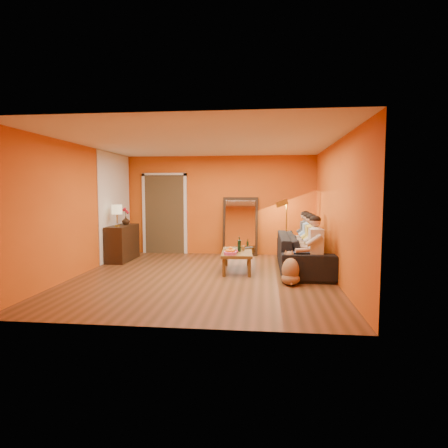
# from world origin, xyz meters

# --- Properties ---
(room_shell) EXTENTS (5.00, 5.50, 2.60)m
(room_shell) POSITION_xyz_m (0.00, 0.37, 1.30)
(room_shell) COLOR brown
(room_shell) RESTS_ON ground
(white_accent) EXTENTS (0.02, 1.90, 2.58)m
(white_accent) POSITION_xyz_m (-2.48, 1.75, 1.30)
(white_accent) COLOR white
(white_accent) RESTS_ON wall_left
(doorway_recess) EXTENTS (1.06, 0.30, 2.10)m
(doorway_recess) POSITION_xyz_m (-1.50, 2.83, 1.05)
(doorway_recess) COLOR #3F2D19
(doorway_recess) RESTS_ON floor
(door_jamb_left) EXTENTS (0.08, 0.06, 2.20)m
(door_jamb_left) POSITION_xyz_m (-2.07, 2.71, 1.05)
(door_jamb_left) COLOR white
(door_jamb_left) RESTS_ON wall_back
(door_jamb_right) EXTENTS (0.08, 0.06, 2.20)m
(door_jamb_right) POSITION_xyz_m (-0.93, 2.71, 1.05)
(door_jamb_right) COLOR white
(door_jamb_right) RESTS_ON wall_back
(door_header) EXTENTS (1.22, 0.06, 0.08)m
(door_header) POSITION_xyz_m (-1.50, 2.71, 2.12)
(door_header) COLOR white
(door_header) RESTS_ON wall_back
(mirror_frame) EXTENTS (0.92, 0.27, 1.51)m
(mirror_frame) POSITION_xyz_m (0.55, 2.63, 0.76)
(mirror_frame) COLOR black
(mirror_frame) RESTS_ON floor
(mirror_glass) EXTENTS (0.78, 0.21, 1.35)m
(mirror_glass) POSITION_xyz_m (0.55, 2.59, 0.76)
(mirror_glass) COLOR white
(mirror_glass) RESTS_ON mirror_frame
(sideboard) EXTENTS (0.44, 1.18, 0.85)m
(sideboard) POSITION_xyz_m (-2.24, 1.55, 0.42)
(sideboard) COLOR black
(sideboard) RESTS_ON floor
(table_lamp) EXTENTS (0.24, 0.24, 0.51)m
(table_lamp) POSITION_xyz_m (-2.24, 1.25, 1.10)
(table_lamp) COLOR beige
(table_lamp) RESTS_ON sideboard
(sofa) EXTENTS (2.58, 1.01, 0.75)m
(sofa) POSITION_xyz_m (2.00, 0.91, 0.38)
(sofa) COLOR black
(sofa) RESTS_ON floor
(coffee_table) EXTENTS (0.69, 1.25, 0.42)m
(coffee_table) POSITION_xyz_m (0.61, 0.62, 0.21)
(coffee_table) COLOR brown
(coffee_table) RESTS_ON floor
(floor_lamp) EXTENTS (0.32, 0.27, 1.44)m
(floor_lamp) POSITION_xyz_m (1.71, 2.05, 0.72)
(floor_lamp) COLOR #AB9132
(floor_lamp) RESTS_ON floor
(dog) EXTENTS (0.52, 0.61, 0.61)m
(dog) POSITION_xyz_m (1.65, -0.39, 0.30)
(dog) COLOR #A16648
(dog) RESTS_ON floor
(person_far_left) EXTENTS (0.70, 0.44, 1.22)m
(person_far_left) POSITION_xyz_m (2.13, -0.09, 0.61)
(person_far_left) COLOR beige
(person_far_left) RESTS_ON sofa
(person_mid_left) EXTENTS (0.70, 0.44, 1.22)m
(person_mid_left) POSITION_xyz_m (2.13, 0.46, 0.61)
(person_mid_left) COLOR gold
(person_mid_left) RESTS_ON sofa
(person_mid_right) EXTENTS (0.70, 0.44, 1.22)m
(person_mid_right) POSITION_xyz_m (2.13, 1.01, 0.61)
(person_mid_right) COLOR #97C0EA
(person_mid_right) RESTS_ON sofa
(person_far_right) EXTENTS (0.70, 0.44, 1.22)m
(person_far_right) POSITION_xyz_m (2.13, 1.56, 0.61)
(person_far_right) COLOR #39393E
(person_far_right) RESTS_ON sofa
(fruit_bowl) EXTENTS (0.26, 0.26, 0.16)m
(fruit_bowl) POSITION_xyz_m (0.51, 0.17, 0.50)
(fruit_bowl) COLOR #E14F8D
(fruit_bowl) RESTS_ON coffee_table
(wine_bottle) EXTENTS (0.07, 0.07, 0.31)m
(wine_bottle) POSITION_xyz_m (0.66, 0.57, 0.58)
(wine_bottle) COLOR black
(wine_bottle) RESTS_ON coffee_table
(tumbler) EXTENTS (0.12, 0.12, 0.09)m
(tumbler) POSITION_xyz_m (0.73, 0.74, 0.47)
(tumbler) COLOR #B27F3F
(tumbler) RESTS_ON coffee_table
(laptop) EXTENTS (0.42, 0.36, 0.03)m
(laptop) POSITION_xyz_m (0.79, 0.97, 0.43)
(laptop) COLOR black
(laptop) RESTS_ON coffee_table
(book_lower) EXTENTS (0.26, 0.28, 0.02)m
(book_lower) POSITION_xyz_m (0.43, 0.42, 0.43)
(book_lower) COLOR black
(book_lower) RESTS_ON coffee_table
(book_mid) EXTENTS (0.24, 0.30, 0.02)m
(book_mid) POSITION_xyz_m (0.44, 0.43, 0.45)
(book_mid) COLOR red
(book_mid) RESTS_ON book_lower
(book_upper) EXTENTS (0.25, 0.26, 0.02)m
(book_upper) POSITION_xyz_m (0.43, 0.41, 0.47)
(book_upper) COLOR black
(book_upper) RESTS_ON book_mid
(vase) EXTENTS (0.19, 0.19, 0.20)m
(vase) POSITION_xyz_m (-2.24, 1.80, 0.95)
(vase) COLOR black
(vase) RESTS_ON sideboard
(flowers) EXTENTS (0.17, 0.17, 0.42)m
(flowers) POSITION_xyz_m (-2.24, 1.80, 1.18)
(flowers) COLOR red
(flowers) RESTS_ON vase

